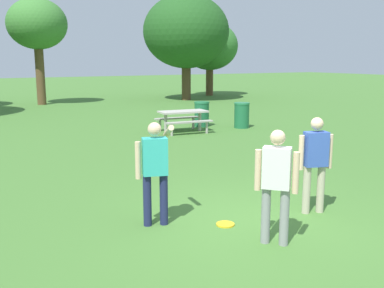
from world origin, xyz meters
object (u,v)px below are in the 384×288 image
at_px(trash_can_further_along, 202,114).
at_px(tree_back_left, 210,46).
at_px(tree_far_right, 37,25).
at_px(tree_slender_mid, 186,32).
at_px(frisbee, 225,224).
at_px(picnic_table_near, 183,117).
at_px(trash_can_beside_table, 242,115).
at_px(person_thrower, 155,166).
at_px(person_bystander, 276,180).
at_px(person_catcher, 315,159).

relative_size(trash_can_further_along, tree_back_left, 0.19).
bearing_deg(tree_far_right, tree_slender_mid, -10.49).
xyz_separation_m(trash_can_further_along, tree_back_left, (8.17, 12.50, 2.96)).
distance_m(frisbee, tree_back_left, 25.62).
distance_m(picnic_table_near, trash_can_beside_table, 2.44).
height_order(person_thrower, person_bystander, same).
distance_m(person_thrower, frisbee, 1.45).
relative_size(person_catcher, trash_can_beside_table, 1.71).
relative_size(person_thrower, trash_can_further_along, 1.71).
xyz_separation_m(person_bystander, frisbee, (-0.20, 0.94, -0.93)).
bearing_deg(person_bystander, trash_can_beside_table, 56.38).
relative_size(tree_slender_mid, tree_back_left, 1.26).
bearing_deg(trash_can_beside_table, person_catcher, -118.76).
bearing_deg(person_catcher, person_bystander, -154.24).
xyz_separation_m(trash_can_beside_table, tree_far_right, (-4.76, 12.81, 3.94)).
relative_size(person_thrower, trash_can_beside_table, 1.71).
xyz_separation_m(frisbee, tree_far_right, (1.45, 20.90, 4.41)).
bearing_deg(person_bystander, picnic_table_near, 68.82).
height_order(person_bystander, frisbee, person_bystander).
height_order(tree_slender_mid, tree_back_left, tree_slender_mid).
relative_size(tree_far_right, tree_slender_mid, 0.90).
xyz_separation_m(picnic_table_near, tree_far_right, (-2.33, 12.61, 3.86)).
relative_size(trash_can_beside_table, tree_slender_mid, 0.15).
bearing_deg(trash_can_further_along, tree_back_left, 56.82).
relative_size(person_thrower, person_bystander, 1.00).
distance_m(picnic_table_near, tree_slender_mid, 13.20).
bearing_deg(tree_far_right, person_thrower, -96.70).
distance_m(person_bystander, tree_back_left, 26.22).
distance_m(person_bystander, tree_far_right, 22.15).
bearing_deg(person_catcher, tree_far_right, 90.48).
bearing_deg(person_bystander, person_thrower, 127.03).
bearing_deg(tree_far_right, person_catcher, -89.52).
height_order(person_bystander, trash_can_further_along, person_bystander).
bearing_deg(trash_can_beside_table, frisbee, -127.48).
height_order(frisbee, picnic_table_near, picnic_table_near).
relative_size(trash_can_beside_table, tree_far_right, 0.16).
distance_m(picnic_table_near, trash_can_further_along, 1.58).
relative_size(picnic_table_near, tree_far_right, 0.31).
bearing_deg(frisbee, person_bystander, -78.10).
xyz_separation_m(person_bystander, trash_can_beside_table, (6.01, 9.03, -0.46)).
xyz_separation_m(person_thrower, tree_far_right, (2.39, 20.33, 3.46)).
bearing_deg(person_thrower, tree_slender_mid, 59.62).
xyz_separation_m(person_catcher, tree_back_left, (11.63, 21.91, 2.51)).
xyz_separation_m(person_thrower, tree_back_left, (14.19, 21.09, 2.49)).
xyz_separation_m(person_bystander, trash_can_further_along, (4.88, 10.11, -0.46)).
bearing_deg(tree_slender_mid, frisbee, -117.48).
xyz_separation_m(picnic_table_near, trash_can_beside_table, (2.43, -0.20, -0.08)).
relative_size(frisbee, tree_far_right, 0.05).
xyz_separation_m(frisbee, trash_can_further_along, (5.08, 9.17, 0.47)).
distance_m(trash_can_beside_table, trash_can_further_along, 1.56).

